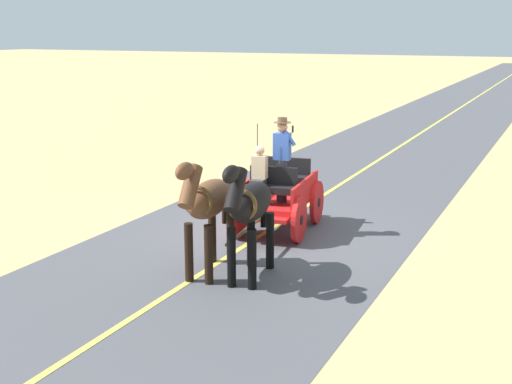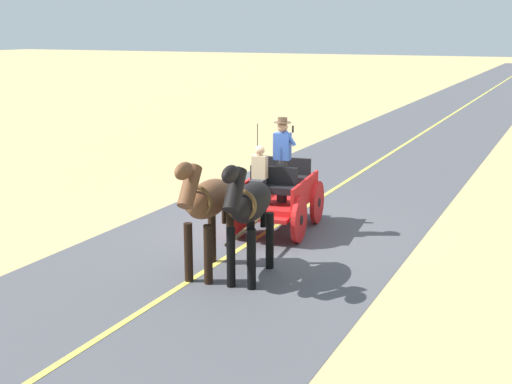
# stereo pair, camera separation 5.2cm
# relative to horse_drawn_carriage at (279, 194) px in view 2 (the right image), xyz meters

# --- Properties ---
(ground_plane) EXTENTS (200.00, 200.00, 0.00)m
(ground_plane) POSITION_rel_horse_drawn_carriage_xyz_m (0.18, 0.14, -0.82)
(ground_plane) COLOR tan
(road_surface) EXTENTS (6.30, 160.00, 0.01)m
(road_surface) POSITION_rel_horse_drawn_carriage_xyz_m (0.18, 0.14, -0.81)
(road_surface) COLOR #4C4C51
(road_surface) RESTS_ON ground
(road_centre_stripe) EXTENTS (0.12, 160.00, 0.00)m
(road_centre_stripe) POSITION_rel_horse_drawn_carriage_xyz_m (0.18, 0.14, -0.81)
(road_centre_stripe) COLOR #DBCC4C
(road_centre_stripe) RESTS_ON road_surface
(horse_drawn_carriage) EXTENTS (1.67, 4.52, 2.50)m
(horse_drawn_carriage) POSITION_rel_horse_drawn_carriage_xyz_m (0.00, 0.00, 0.00)
(horse_drawn_carriage) COLOR red
(horse_drawn_carriage) RESTS_ON ground
(horse_near_side) EXTENTS (0.77, 2.15, 2.21)m
(horse_near_side) POSITION_rel_horse_drawn_carriage_xyz_m (-0.72, 2.97, 0.51)
(horse_near_side) COLOR black
(horse_near_side) RESTS_ON ground
(horse_off_side) EXTENTS (0.74, 2.14, 2.21)m
(horse_off_side) POSITION_rel_horse_drawn_carriage_xyz_m (0.05, 3.05, 0.51)
(horse_off_side) COLOR brown
(horse_off_side) RESTS_ON ground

